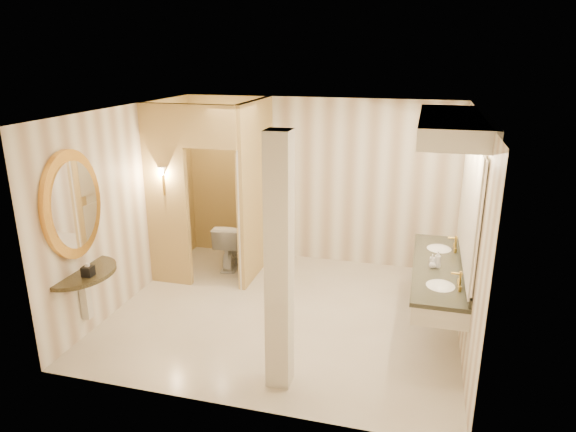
# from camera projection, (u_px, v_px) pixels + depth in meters

# --- Properties ---
(floor) EXTENTS (4.50, 4.50, 0.00)m
(floor) POSITION_uv_depth(u_px,v_px,m) (285.00, 312.00, 6.96)
(floor) COLOR beige
(floor) RESTS_ON ground
(ceiling) EXTENTS (4.50, 4.50, 0.00)m
(ceiling) POSITION_uv_depth(u_px,v_px,m) (285.00, 111.00, 6.13)
(ceiling) COLOR white
(ceiling) RESTS_ON wall_back
(wall_back) EXTENTS (4.50, 0.02, 2.70)m
(wall_back) POSITION_uv_depth(u_px,v_px,m) (317.00, 181.00, 8.39)
(wall_back) COLOR white
(wall_back) RESTS_ON floor
(wall_front) EXTENTS (4.50, 0.02, 2.70)m
(wall_front) POSITION_uv_depth(u_px,v_px,m) (227.00, 283.00, 4.71)
(wall_front) COLOR white
(wall_front) RESTS_ON floor
(wall_left) EXTENTS (0.02, 4.00, 2.70)m
(wall_left) POSITION_uv_depth(u_px,v_px,m) (128.00, 205.00, 7.10)
(wall_left) COLOR white
(wall_left) RESTS_ON floor
(wall_right) EXTENTS (0.02, 4.00, 2.70)m
(wall_right) POSITION_uv_depth(u_px,v_px,m) (470.00, 233.00, 5.99)
(wall_right) COLOR white
(wall_right) RESTS_ON floor
(toilet_closet) EXTENTS (1.50, 1.55, 2.70)m
(toilet_closet) POSITION_uv_depth(u_px,v_px,m) (231.00, 191.00, 7.70)
(toilet_closet) COLOR #D4C06F
(toilet_closet) RESTS_ON floor
(wall_sconce) EXTENTS (0.14, 0.14, 0.42)m
(wall_sconce) POSITION_uv_depth(u_px,v_px,m) (162.00, 173.00, 7.30)
(wall_sconce) COLOR gold
(wall_sconce) RESTS_ON toilet_closet
(vanity) EXTENTS (0.75, 2.37, 2.09)m
(vanity) POSITION_uv_depth(u_px,v_px,m) (448.00, 207.00, 6.05)
(vanity) COLOR silver
(vanity) RESTS_ON floor
(console_shelf) EXTENTS (0.99, 0.99, 1.94)m
(console_shelf) POSITION_uv_depth(u_px,v_px,m) (75.00, 234.00, 5.99)
(console_shelf) COLOR black
(console_shelf) RESTS_ON floor
(pillar) EXTENTS (0.25, 0.25, 2.70)m
(pillar) POSITION_uv_depth(u_px,v_px,m) (279.00, 266.00, 5.10)
(pillar) COLOR silver
(pillar) RESTS_ON floor
(tissue_box) EXTENTS (0.13, 0.13, 0.12)m
(tissue_box) POSITION_uv_depth(u_px,v_px,m) (88.00, 271.00, 5.98)
(tissue_box) COLOR black
(tissue_box) RESTS_ON console_shelf
(toilet) EXTENTS (0.51, 0.79, 0.76)m
(toilet) POSITION_uv_depth(u_px,v_px,m) (230.00, 245.00, 8.35)
(toilet) COLOR white
(toilet) RESTS_ON floor
(soap_bottle_a) EXTENTS (0.06, 0.06, 0.13)m
(soap_bottle_a) POSITION_uv_depth(u_px,v_px,m) (432.00, 259.00, 6.32)
(soap_bottle_a) COLOR beige
(soap_bottle_a) RESTS_ON vanity
(soap_bottle_b) EXTENTS (0.09, 0.09, 0.11)m
(soap_bottle_b) POSITION_uv_depth(u_px,v_px,m) (433.00, 264.00, 6.20)
(soap_bottle_b) COLOR silver
(soap_bottle_b) RESTS_ON vanity
(soap_bottle_c) EXTENTS (0.11, 0.11, 0.22)m
(soap_bottle_c) POSITION_uv_depth(u_px,v_px,m) (438.00, 259.00, 6.20)
(soap_bottle_c) COLOR #C6B28C
(soap_bottle_c) RESTS_ON vanity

